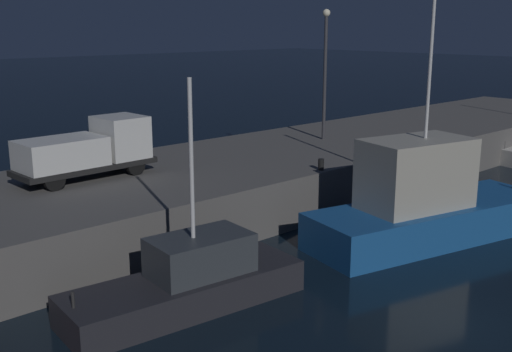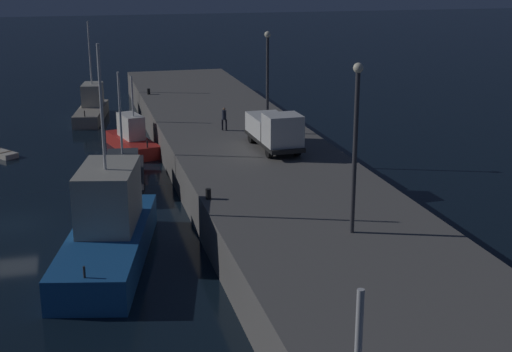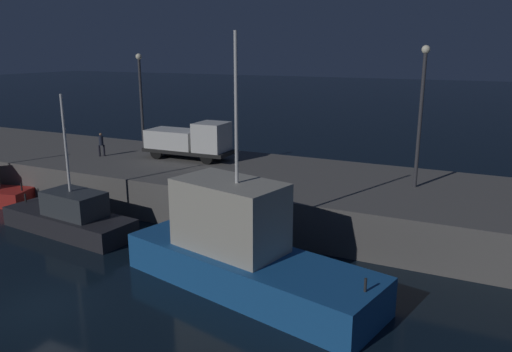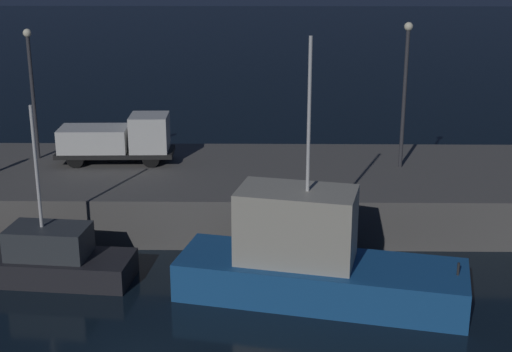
{
  "view_description": "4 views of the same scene",
  "coord_description": "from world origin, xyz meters",
  "px_view_note": "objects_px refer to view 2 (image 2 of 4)",
  "views": [
    {
      "loc": [
        -16.36,
        -8.81,
        9.05
      ],
      "look_at": [
        2.17,
        11.3,
        2.37
      ],
      "focal_mm": 43.81,
      "sensor_mm": 36.0,
      "label": 1
    },
    {
      "loc": [
        39.45,
        3.87,
        13.93
      ],
      "look_at": [
        2.78,
        13.23,
        2.64
      ],
      "focal_mm": 50.81,
      "sensor_mm": 36.0,
      "label": 2
    },
    {
      "loc": [
        15.05,
        -11.84,
        9.69
      ],
      "look_at": [
        2.89,
        13.08,
        2.57
      ],
      "focal_mm": 34.81,
      "sensor_mm": 36.0,
      "label": 3
    },
    {
      "loc": [
        4.33,
        -21.49,
        13.36
      ],
      "look_at": [
        3.84,
        13.83,
        2.33
      ],
      "focal_mm": 51.21,
      "sensor_mm": 36.0,
      "label": 4
    }
  ],
  "objects_px": {
    "fishing_boat_orange": "(124,176)",
    "lamp_post_west": "(267,74)",
    "fishing_boat_white": "(92,107)",
    "fishing_boat_grey": "(132,139)",
    "dinghy_orange_near": "(0,153)",
    "bollard_west": "(208,194)",
    "lamp_post_east": "(356,135)",
    "fishing_boat_blue": "(108,229)",
    "utility_truck": "(274,130)",
    "bollard_central": "(149,91)",
    "dockworker": "(224,117)"
  },
  "relations": [
    {
      "from": "fishing_boat_orange",
      "to": "lamp_post_west",
      "type": "distance_m",
      "value": 12.07
    },
    {
      "from": "fishing_boat_white",
      "to": "fishing_boat_orange",
      "type": "bearing_deg",
      "value": 3.03
    },
    {
      "from": "fishing_boat_grey",
      "to": "dinghy_orange_near",
      "type": "xyz_separation_m",
      "value": [
        -0.85,
        -9.68,
        -0.75
      ]
    },
    {
      "from": "fishing_boat_grey",
      "to": "bollard_west",
      "type": "relative_size",
      "value": 13.63
    },
    {
      "from": "dinghy_orange_near",
      "to": "lamp_post_east",
      "type": "height_order",
      "value": "lamp_post_east"
    },
    {
      "from": "dinghy_orange_near",
      "to": "lamp_post_west",
      "type": "bearing_deg",
      "value": 68.11
    },
    {
      "from": "fishing_boat_blue",
      "to": "utility_truck",
      "type": "relative_size",
      "value": 1.89
    },
    {
      "from": "fishing_boat_orange",
      "to": "lamp_post_east",
      "type": "distance_m",
      "value": 19.65
    },
    {
      "from": "fishing_boat_orange",
      "to": "lamp_post_east",
      "type": "height_order",
      "value": "lamp_post_east"
    },
    {
      "from": "fishing_boat_white",
      "to": "bollard_central",
      "type": "distance_m",
      "value": 5.63
    },
    {
      "from": "fishing_boat_blue",
      "to": "fishing_boat_white",
      "type": "distance_m",
      "value": 33.61
    },
    {
      "from": "utility_truck",
      "to": "fishing_boat_grey",
      "type": "bearing_deg",
      "value": -144.32
    },
    {
      "from": "fishing_boat_orange",
      "to": "bollard_west",
      "type": "bearing_deg",
      "value": 18.79
    },
    {
      "from": "fishing_boat_white",
      "to": "dockworker",
      "type": "distance_m",
      "value": 19.92
    },
    {
      "from": "fishing_boat_orange",
      "to": "dinghy_orange_near",
      "type": "distance_m",
      "value": 13.37
    },
    {
      "from": "bollard_west",
      "to": "dinghy_orange_near",
      "type": "bearing_deg",
      "value": -150.39
    },
    {
      "from": "fishing_boat_orange",
      "to": "bollard_central",
      "type": "height_order",
      "value": "fishing_boat_orange"
    },
    {
      "from": "fishing_boat_blue",
      "to": "utility_truck",
      "type": "distance_m",
      "value": 14.8
    },
    {
      "from": "bollard_central",
      "to": "fishing_boat_blue",
      "type": "bearing_deg",
      "value": -9.73
    },
    {
      "from": "fishing_boat_white",
      "to": "lamp_post_west",
      "type": "height_order",
      "value": "lamp_post_west"
    },
    {
      "from": "fishing_boat_white",
      "to": "bollard_west",
      "type": "distance_m",
      "value": 33.04
    },
    {
      "from": "fishing_boat_white",
      "to": "fishing_boat_orange",
      "type": "distance_m",
      "value": 22.34
    },
    {
      "from": "fishing_boat_grey",
      "to": "bollard_west",
      "type": "bearing_deg",
      "value": 6.13
    },
    {
      "from": "fishing_boat_blue",
      "to": "fishing_boat_white",
      "type": "relative_size",
      "value": 1.35
    },
    {
      "from": "fishing_boat_orange",
      "to": "dockworker",
      "type": "relative_size",
      "value": 5.03
    },
    {
      "from": "fishing_boat_blue",
      "to": "dockworker",
      "type": "relative_size",
      "value": 7.18
    },
    {
      "from": "fishing_boat_blue",
      "to": "fishing_boat_white",
      "type": "bearing_deg",
      "value": 179.35
    },
    {
      "from": "fishing_boat_blue",
      "to": "lamp_post_east",
      "type": "xyz_separation_m",
      "value": [
        5.23,
        10.38,
        5.19
      ]
    },
    {
      "from": "dinghy_orange_near",
      "to": "lamp_post_east",
      "type": "xyz_separation_m",
      "value": [
        26.99,
        17.12,
        6.6
      ]
    },
    {
      "from": "lamp_post_east",
      "to": "bollard_central",
      "type": "distance_m",
      "value": 37.42
    },
    {
      "from": "fishing_boat_orange",
      "to": "dinghy_orange_near",
      "type": "height_order",
      "value": "fishing_boat_orange"
    },
    {
      "from": "fishing_boat_blue",
      "to": "fishing_boat_grey",
      "type": "xyz_separation_m",
      "value": [
        -20.9,
        2.94,
        -0.65
      ]
    },
    {
      "from": "lamp_post_east",
      "to": "utility_truck",
      "type": "distance_m",
      "value": 15.24
    },
    {
      "from": "dockworker",
      "to": "bollard_west",
      "type": "height_order",
      "value": "dockworker"
    },
    {
      "from": "fishing_boat_white",
      "to": "dinghy_orange_near",
      "type": "bearing_deg",
      "value": -31.0
    },
    {
      "from": "dockworker",
      "to": "lamp_post_east",
      "type": "bearing_deg",
      "value": 3.63
    },
    {
      "from": "dinghy_orange_near",
      "to": "lamp_post_west",
      "type": "xyz_separation_m",
      "value": [
        7.44,
        18.53,
        6.33
      ]
    },
    {
      "from": "fishing_boat_grey",
      "to": "lamp_post_west",
      "type": "relative_size",
      "value": 1.04
    },
    {
      "from": "fishing_boat_blue",
      "to": "bollard_central",
      "type": "bearing_deg",
      "value": 170.27
    },
    {
      "from": "lamp_post_west",
      "to": "lamp_post_east",
      "type": "relative_size",
      "value": 0.93
    },
    {
      "from": "fishing_boat_white",
      "to": "bollard_west",
      "type": "bearing_deg",
      "value": 8.2
    },
    {
      "from": "utility_truck",
      "to": "bollard_west",
      "type": "height_order",
      "value": "utility_truck"
    },
    {
      "from": "dockworker",
      "to": "bollard_west",
      "type": "xyz_separation_m",
      "value": [
        14.86,
        -3.96,
        -0.67
      ]
    },
    {
      "from": "fishing_boat_grey",
      "to": "bollard_central",
      "type": "distance_m",
      "value": 11.13
    },
    {
      "from": "fishing_boat_orange",
      "to": "lamp_post_west",
      "type": "height_order",
      "value": "lamp_post_west"
    },
    {
      "from": "utility_truck",
      "to": "dockworker",
      "type": "height_order",
      "value": "utility_truck"
    },
    {
      "from": "fishing_boat_white",
      "to": "lamp_post_east",
      "type": "bearing_deg",
      "value": 14.43
    },
    {
      "from": "fishing_boat_orange",
      "to": "bollard_central",
      "type": "relative_size",
      "value": 16.1
    },
    {
      "from": "fishing_boat_orange",
      "to": "lamp_post_east",
      "type": "xyz_separation_m",
      "value": [
        16.53,
        8.82,
        5.91
      ]
    },
    {
      "from": "dinghy_orange_near",
      "to": "lamp_post_west",
      "type": "distance_m",
      "value": 20.95
    }
  ]
}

